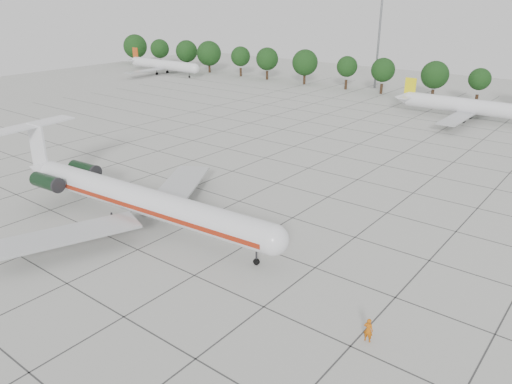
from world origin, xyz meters
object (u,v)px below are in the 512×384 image
floodlight_mast (379,33)px  bg_airliner_c (473,107)px  ground_crew (368,330)px  bg_airliner_a (163,65)px  main_airliner (130,197)px

floodlight_mast → bg_airliner_c: bearing=-36.1°
ground_crew → bg_airliner_a: bg_airliner_a is taller
main_airliner → bg_airliner_a: main_airliner is taller
main_airliner → bg_airliner_a: size_ratio=1.37×
main_airliner → ground_crew: size_ratio=19.77×
ground_crew → bg_airliner_a: 135.94m
main_airliner → bg_airliner_c: (15.60, 72.76, -0.30)m
main_airliner → floodlight_mast: floodlight_mast is taller
ground_crew → floodlight_mast: bearing=-69.6°
main_airliner → bg_airliner_c: size_ratio=1.37×
bg_airliner_c → floodlight_mast: 41.43m
ground_crew → bg_airliner_a: (-110.12, 79.67, 1.93)m
ground_crew → floodlight_mast: size_ratio=0.08×
bg_airliner_c → floodlight_mast: floodlight_mast is taller
main_airliner → bg_airliner_a: (-80.04, 77.21, -0.30)m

